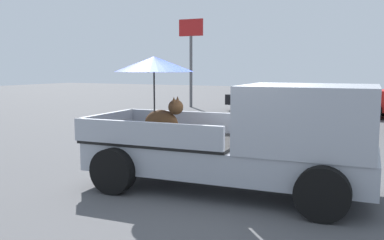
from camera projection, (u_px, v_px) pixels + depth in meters
name	position (u px, v px, depth m)	size (l,w,h in m)	color
ground_plane	(226.00, 189.00, 7.68)	(80.00, 80.00, 0.00)	#4C4C4F
pickup_truck_main	(248.00, 136.00, 7.40)	(5.15, 2.49, 2.39)	black
parked_sedan_near	(270.00, 97.00, 21.12)	(4.57, 2.63, 1.33)	black
motel_sign	(191.00, 45.00, 23.18)	(1.40, 0.16, 4.77)	#59595B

